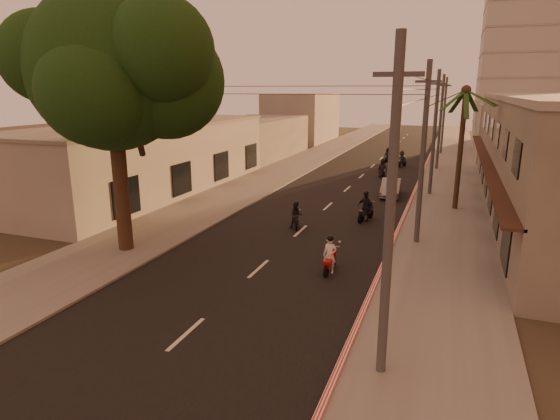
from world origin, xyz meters
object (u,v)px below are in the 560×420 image
(broadleaf_tree, at_px, (120,70))
(scooter_mid_a, at_px, (296,216))
(scooter_far_b, at_px, (402,160))
(scooter_far_c, at_px, (388,156))
(scooter_red, at_px, (330,256))
(scooter_far_a, at_px, (382,169))
(parked_car, at_px, (391,188))
(palm_tree, at_px, (465,97))
(scooter_mid_b, at_px, (366,207))

(broadleaf_tree, xyz_separation_m, scooter_mid_a, (6.21, 6.29, -7.74))
(scooter_far_b, bearing_deg, scooter_mid_a, -74.25)
(scooter_far_c, bearing_deg, scooter_red, -72.30)
(scooter_mid_a, xyz_separation_m, scooter_far_a, (2.25, 17.42, 0.06))
(scooter_red, distance_m, parked_car, 15.96)
(palm_tree, height_order, scooter_mid_b, palm_tree)
(broadleaf_tree, xyz_separation_m, scooter_far_b, (9.42, 30.28, -7.70))
(scooter_red, height_order, scooter_far_a, scooter_far_a)
(palm_tree, height_order, scooter_far_b, palm_tree)
(palm_tree, height_order, scooter_mid_a, palm_tree)
(broadleaf_tree, bearing_deg, palm_tree, 43.48)
(parked_car, height_order, scooter_far_c, scooter_far_c)
(broadleaf_tree, relative_size, scooter_far_b, 7.20)
(scooter_mid_b, xyz_separation_m, scooter_far_b, (-0.18, 21.13, -0.07))
(palm_tree, relative_size, scooter_mid_b, 4.38)
(scooter_far_b, distance_m, scooter_far_c, 3.08)
(broadleaf_tree, height_order, scooter_mid_a, broadleaf_tree)
(scooter_far_a, distance_m, scooter_far_b, 6.64)
(scooter_far_b, bearing_deg, palm_tree, -49.09)
(scooter_red, xyz_separation_m, parked_car, (0.51, 15.95, -0.11))
(palm_tree, height_order, parked_car, palm_tree)
(palm_tree, xyz_separation_m, scooter_red, (-4.98, -13.30, -6.41))
(scooter_mid_a, xyz_separation_m, parked_car, (3.93, 10.21, -0.11))
(scooter_mid_b, bearing_deg, scooter_far_b, 106.52)
(scooter_far_c, bearing_deg, scooter_far_b, -41.37)
(scooter_red, xyz_separation_m, scooter_far_c, (-1.95, 32.26, -0.01))
(palm_tree, bearing_deg, scooter_far_a, 121.99)
(broadleaf_tree, height_order, palm_tree, broadleaf_tree)
(parked_car, distance_m, scooter_far_c, 16.50)
(palm_tree, distance_m, scooter_mid_b, 9.33)
(scooter_red, relative_size, scooter_far_c, 1.08)
(broadleaf_tree, xyz_separation_m, scooter_red, (9.64, 0.56, -7.74))
(scooter_far_c, bearing_deg, scooter_mid_b, -71.13)
(scooter_far_a, height_order, scooter_far_b, scooter_far_a)
(broadleaf_tree, bearing_deg, scooter_far_a, 70.37)
(broadleaf_tree, distance_m, scooter_far_c, 34.59)
(scooter_far_b, bearing_deg, scooter_far_c, 147.77)
(scooter_mid_b, height_order, scooter_far_c, scooter_mid_b)
(palm_tree, bearing_deg, scooter_far_c, 110.07)
(broadleaf_tree, xyz_separation_m, scooter_mid_b, (9.60, 9.15, -7.63))
(scooter_mid_a, relative_size, scooter_far_c, 1.00)
(scooter_mid_a, distance_m, scooter_far_c, 26.57)
(scooter_far_a, bearing_deg, parked_car, -100.07)
(broadleaf_tree, xyz_separation_m, parked_car, (10.14, 16.51, -7.85))
(scooter_far_a, distance_m, scooter_far_c, 9.15)
(palm_tree, relative_size, parked_car, 2.12)
(scooter_mid_a, distance_m, scooter_far_a, 17.56)
(parked_car, bearing_deg, scooter_red, -95.38)
(scooter_mid_b, xyz_separation_m, parked_car, (0.54, 7.36, -0.22))
(scooter_mid_b, bearing_deg, scooter_far_a, 110.53)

